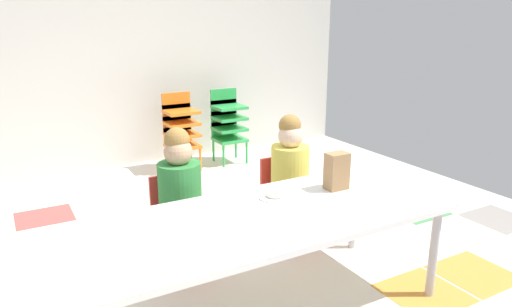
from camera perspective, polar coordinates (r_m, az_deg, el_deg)
name	(u,v)px	position (r m, az deg, el deg)	size (l,w,h in m)	color
ground_plane	(219,265)	(3.15, -4.51, -13.37)	(5.48, 4.99, 0.02)	silver
back_wall	(111,35)	(5.13, -17.17, 13.54)	(5.48, 0.10, 2.74)	beige
craft_table	(253,224)	(2.42, -0.41, -8.60)	(2.11, 0.80, 0.57)	white
seated_child_near_camera	(179,187)	(2.88, -9.28, -4.08)	(0.32, 0.31, 0.92)	red
seated_child_middle_seat	(289,168)	(3.22, 4.06, -1.73)	(0.32, 0.31, 0.92)	red
kid_chair_orange_stack	(180,127)	(4.94, -9.15, 3.24)	(0.32, 0.30, 0.80)	orange
kid_chair_green_stack	(228,121)	(5.15, -3.44, 3.93)	(0.32, 0.30, 0.80)	green
paper_bag_brown	(337,171)	(2.79, 9.76, -2.12)	(0.13, 0.09, 0.22)	#9E754C
paper_plate_near_edge	(275,197)	(2.65, 2.28, -5.31)	(0.18, 0.18, 0.01)	white
donut_powdered_on_plate	(275,194)	(2.64, 2.28, -4.97)	(0.10, 0.10, 0.03)	white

